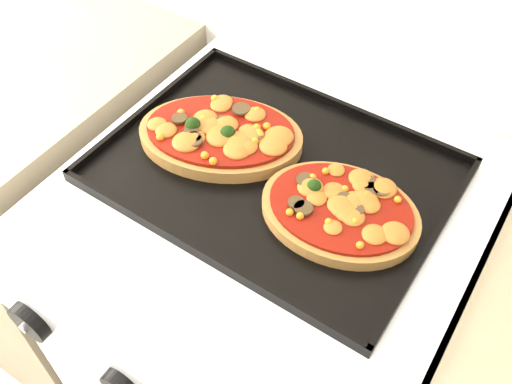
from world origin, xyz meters
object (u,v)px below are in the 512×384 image
Objects in this scene: baking_tray at (275,170)px; pizza_left at (220,134)px; pizza_right at (340,210)px; stove at (269,334)px.

pizza_left is at bearing 177.99° from baking_tray.
pizza_left is (-0.10, 0.01, 0.02)m from baking_tray.
pizza_right is at bearing -11.34° from baking_tray.
baking_tray reaches higher than stove.
pizza_right is (0.22, -0.03, -0.00)m from pizza_left.
pizza_right is (0.11, -0.00, 0.48)m from stove.
baking_tray is 0.10m from pizza_left.
pizza_left reaches higher than stove.
stove is at bearing -57.14° from baking_tray.
pizza_left is 1.15× the size of pizza_right.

